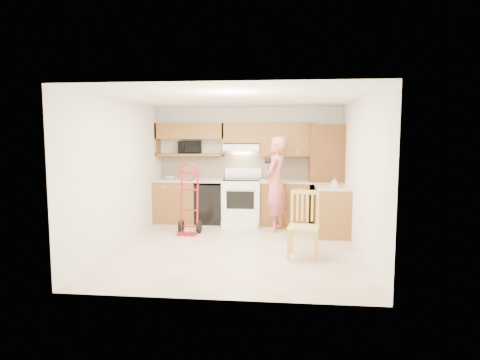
% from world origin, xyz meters
% --- Properties ---
extents(floor, '(4.00, 4.50, 0.02)m').
position_xyz_m(floor, '(0.00, 0.00, -0.01)').
color(floor, beige).
rests_on(floor, ground).
extents(ceiling, '(4.00, 4.50, 0.02)m').
position_xyz_m(ceiling, '(0.00, 0.00, 2.51)').
color(ceiling, white).
rests_on(ceiling, ground).
extents(wall_back, '(4.00, 0.02, 2.50)m').
position_xyz_m(wall_back, '(0.00, 2.26, 1.25)').
color(wall_back, white).
rests_on(wall_back, ground).
extents(wall_front, '(4.00, 0.02, 2.50)m').
position_xyz_m(wall_front, '(0.00, -2.26, 1.25)').
color(wall_front, white).
rests_on(wall_front, ground).
extents(wall_left, '(0.02, 4.50, 2.50)m').
position_xyz_m(wall_left, '(-2.01, 0.00, 1.25)').
color(wall_left, white).
rests_on(wall_left, ground).
extents(wall_right, '(0.02, 4.50, 2.50)m').
position_xyz_m(wall_right, '(2.01, 0.00, 1.25)').
color(wall_right, white).
rests_on(wall_right, ground).
extents(backsplash, '(3.92, 0.03, 0.55)m').
position_xyz_m(backsplash, '(0.00, 2.23, 1.20)').
color(backsplash, beige).
rests_on(backsplash, wall_back).
extents(lower_cab_left, '(0.90, 0.60, 0.90)m').
position_xyz_m(lower_cab_left, '(-1.55, 1.95, 0.45)').
color(lower_cab_left, brown).
rests_on(lower_cab_left, ground).
extents(dishwasher, '(0.60, 0.60, 0.85)m').
position_xyz_m(dishwasher, '(-0.80, 1.95, 0.42)').
color(dishwasher, black).
rests_on(dishwasher, ground).
extents(lower_cab_right, '(1.14, 0.60, 0.90)m').
position_xyz_m(lower_cab_right, '(0.83, 1.95, 0.45)').
color(lower_cab_right, brown).
rests_on(lower_cab_right, ground).
extents(countertop_left, '(1.50, 0.63, 0.04)m').
position_xyz_m(countertop_left, '(-1.25, 1.95, 0.92)').
color(countertop_left, tan).
rests_on(countertop_left, lower_cab_left).
extents(countertop_right, '(1.14, 0.63, 0.04)m').
position_xyz_m(countertop_right, '(0.83, 1.95, 0.92)').
color(countertop_right, tan).
rests_on(countertop_right, lower_cab_right).
extents(cab_return_right, '(0.60, 1.00, 0.90)m').
position_xyz_m(cab_return_right, '(1.70, 1.15, 0.45)').
color(cab_return_right, brown).
rests_on(cab_return_right, ground).
extents(countertop_return, '(0.63, 1.00, 0.04)m').
position_xyz_m(countertop_return, '(1.70, 1.15, 0.92)').
color(countertop_return, tan).
rests_on(countertop_return, cab_return_right).
extents(pantry_tall, '(0.70, 0.60, 2.10)m').
position_xyz_m(pantry_tall, '(1.65, 1.95, 1.05)').
color(pantry_tall, '#5B3413').
rests_on(pantry_tall, ground).
extents(upper_cab_left, '(1.50, 0.33, 0.34)m').
position_xyz_m(upper_cab_left, '(-1.25, 2.08, 1.98)').
color(upper_cab_left, brown).
rests_on(upper_cab_left, wall_back).
extents(upper_shelf_mw, '(1.50, 0.33, 0.04)m').
position_xyz_m(upper_shelf_mw, '(-1.25, 2.08, 1.47)').
color(upper_shelf_mw, brown).
rests_on(upper_shelf_mw, wall_back).
extents(upper_cab_center, '(0.76, 0.33, 0.44)m').
position_xyz_m(upper_cab_center, '(-0.12, 2.08, 1.94)').
color(upper_cab_center, brown).
rests_on(upper_cab_center, wall_back).
extents(upper_cab_right, '(1.14, 0.33, 0.70)m').
position_xyz_m(upper_cab_right, '(0.83, 2.08, 1.80)').
color(upper_cab_right, brown).
rests_on(upper_cab_right, wall_back).
extents(range_hood, '(0.76, 0.46, 0.14)m').
position_xyz_m(range_hood, '(-0.12, 2.02, 1.63)').
color(range_hood, white).
rests_on(range_hood, wall_back).
extents(knife_strip, '(0.40, 0.05, 0.29)m').
position_xyz_m(knife_strip, '(0.55, 2.21, 1.24)').
color(knife_strip, black).
rests_on(knife_strip, backsplash).
extents(microwave, '(0.54, 0.40, 0.28)m').
position_xyz_m(microwave, '(-1.26, 2.08, 1.63)').
color(microwave, black).
rests_on(microwave, upper_shelf_mw).
extents(range, '(0.79, 1.04, 1.16)m').
position_xyz_m(range, '(-0.10, 1.81, 0.58)').
color(range, white).
rests_on(range, ground).
extents(person, '(0.62, 0.78, 1.87)m').
position_xyz_m(person, '(0.61, 1.35, 0.94)').
color(person, '#CA5D5C').
rests_on(person, ground).
extents(hand_truck, '(0.51, 0.47, 1.23)m').
position_xyz_m(hand_truck, '(-1.04, 0.89, 0.62)').
color(hand_truck, '#A3121D').
rests_on(hand_truck, ground).
extents(dining_chair, '(0.53, 0.56, 1.04)m').
position_xyz_m(dining_chair, '(1.08, -0.47, 0.52)').
color(dining_chair, '#B99246').
rests_on(dining_chair, ground).
extents(soap_bottle, '(0.10, 0.10, 0.18)m').
position_xyz_m(soap_bottle, '(1.70, 0.88, 1.03)').
color(soap_bottle, white).
rests_on(soap_bottle, countertop_return).
extents(bowl, '(0.24, 0.24, 0.05)m').
position_xyz_m(bowl, '(-1.68, 1.95, 0.97)').
color(bowl, white).
rests_on(bowl, countertop_left).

